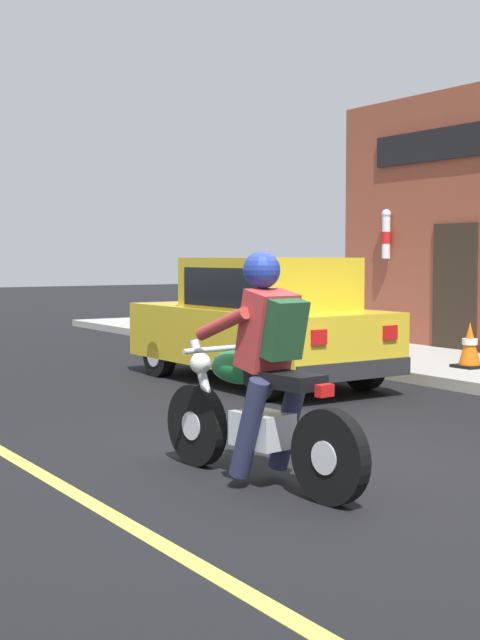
{
  "coord_description": "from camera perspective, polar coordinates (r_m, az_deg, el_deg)",
  "views": [
    {
      "loc": [
        -4.03,
        -5.13,
        1.58
      ],
      "look_at": [
        0.76,
        2.33,
        0.95
      ],
      "focal_mm": 50.0,
      "sensor_mm": 36.0,
      "label": 1
    }
  ],
  "objects": [
    {
      "name": "traffic_cone",
      "position": [
        11.94,
        14.49,
        -1.58
      ],
      "size": [
        0.36,
        0.36,
        0.6
      ],
      "color": "black",
      "rests_on": "sidewalk_curb"
    },
    {
      "name": "car_hatchback",
      "position": [
        11.08,
        1.24,
        -0.15
      ],
      "size": [
        1.73,
        3.82,
        1.57
      ],
      "color": "black",
      "rests_on": "ground"
    },
    {
      "name": "motorcycle_with_rider",
      "position": [
        6.18,
        1.28,
        -4.35
      ],
      "size": [
        0.63,
        2.02,
        1.62
      ],
      "color": "black",
      "rests_on": "ground"
    },
    {
      "name": "ground_plane",
      "position": [
        6.72,
        5.33,
        -9.57
      ],
      "size": [
        80.0,
        80.0,
        0.0
      ],
      "primitive_type": "plane",
      "color": "black"
    }
  ]
}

